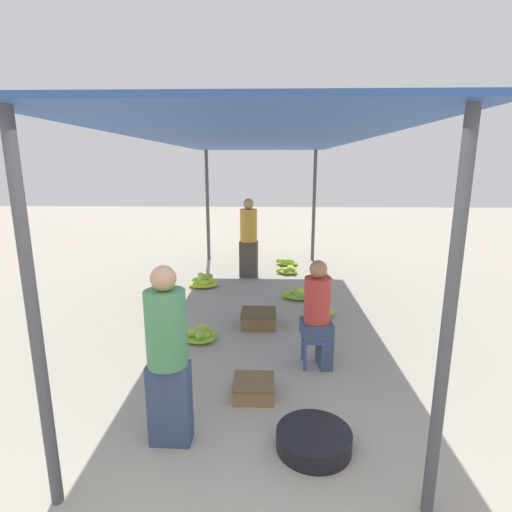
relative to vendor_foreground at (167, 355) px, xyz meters
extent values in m
cylinder|color=#4C4C51|center=(-0.66, -0.64, 0.51)|extent=(0.08, 0.08, 2.64)
cylinder|color=#4C4C51|center=(1.91, -0.64, 0.51)|extent=(0.08, 0.08, 2.64)
cylinder|color=#4C4C51|center=(-0.66, 6.67, 0.51)|extent=(0.08, 0.08, 2.64)
cylinder|color=#4C4C51|center=(1.91, 6.67, 0.51)|extent=(0.08, 0.08, 2.64)
cube|color=#33569E|center=(0.63, 3.01, 1.85)|extent=(2.96, 7.71, 0.04)
cube|color=#384766|center=(0.00, 0.00, -0.44)|extent=(0.35, 0.20, 0.72)
cylinder|color=#4C8C59|center=(0.00, 0.00, 0.23)|extent=(0.34, 0.34, 0.63)
sphere|color=tan|center=(0.00, 0.00, 0.64)|extent=(0.20, 0.20, 0.20)
cube|color=#384C84|center=(1.37, 1.37, -0.46)|extent=(0.34, 0.34, 0.04)
cylinder|color=#384C84|center=(1.24, 1.23, -0.64)|extent=(0.04, 0.04, 0.33)
cylinder|color=#384C84|center=(1.51, 1.23, -0.64)|extent=(0.04, 0.04, 0.33)
cylinder|color=#384C84|center=(1.24, 1.51, -0.64)|extent=(0.04, 0.04, 0.33)
cylinder|color=#384C84|center=(1.51, 1.51, -0.64)|extent=(0.04, 0.04, 0.33)
cube|color=#384766|center=(1.47, 1.36, -0.62)|extent=(0.17, 0.32, 0.37)
cube|color=#384766|center=(1.37, 1.37, -0.35)|extent=(0.37, 0.37, 0.18)
cylinder|color=#BF3833|center=(1.37, 1.37, 0.00)|extent=(0.33, 0.33, 0.52)
sphere|color=#9E704C|center=(1.37, 1.37, 0.36)|extent=(0.20, 0.20, 0.20)
cylinder|color=black|center=(1.20, -0.05, -0.73)|extent=(0.63, 0.63, 0.16)
ellipsoid|color=#8CBC33|center=(-0.07, 1.88, -0.66)|extent=(0.13, 0.24, 0.12)
ellipsoid|color=#CAD528|center=(-0.09, 2.04, -0.65)|extent=(0.23, 0.23, 0.09)
ellipsoid|color=#B2CC2C|center=(-0.10, 1.94, -0.69)|extent=(0.35, 0.20, 0.12)
ellipsoid|color=#8DBD33|center=(-0.21, 1.96, -0.70)|extent=(0.23, 0.27, 0.11)
ellipsoid|color=#93BF32|center=(0.01, 2.06, -0.73)|extent=(0.23, 0.15, 0.14)
ellipsoid|color=#8DBD33|center=(-0.11, 1.93, -0.65)|extent=(0.29, 0.28, 0.11)
ellipsoid|color=#83B935|center=(-0.09, 1.97, -0.75)|extent=(0.41, 0.36, 0.10)
ellipsoid|color=#7BB636|center=(-0.58, 4.54, -0.74)|extent=(0.26, 0.21, 0.14)
ellipsoid|color=#CCD628|center=(-0.41, 4.31, -0.69)|extent=(0.29, 0.26, 0.09)
ellipsoid|color=#B2CC2C|center=(-0.43, 4.39, -0.62)|extent=(0.26, 0.29, 0.13)
ellipsoid|color=#93BF32|center=(-0.42, 4.40, -0.67)|extent=(0.30, 0.25, 0.15)
ellipsoid|color=#C0D12A|center=(-0.33, 4.39, -0.69)|extent=(0.33, 0.27, 0.10)
ellipsoid|color=#8CBC33|center=(-0.37, 4.40, -0.62)|extent=(0.30, 0.33, 0.13)
ellipsoid|color=#7FB735|center=(-0.47, 4.45, -0.60)|extent=(0.23, 0.23, 0.12)
ellipsoid|color=#ACC92D|center=(-0.44, 4.40, -0.75)|extent=(0.55, 0.48, 0.10)
ellipsoid|color=#7BB636|center=(1.41, 3.62, -0.71)|extent=(0.33, 0.26, 0.15)
ellipsoid|color=yellow|center=(1.37, 3.73, -0.68)|extent=(0.31, 0.27, 0.13)
ellipsoid|color=#B6CD2C|center=(1.18, 3.74, -0.75)|extent=(0.21, 0.17, 0.10)
ellipsoid|color=yellow|center=(1.49, 3.74, -0.75)|extent=(0.28, 0.25, 0.11)
ellipsoid|color=#94BF32|center=(1.18, 3.77, -0.73)|extent=(0.35, 0.31, 0.15)
ellipsoid|color=yellow|center=(1.39, 3.76, -0.74)|extent=(0.18, 0.24, 0.13)
ellipsoid|color=#81B835|center=(1.34, 3.78, -0.65)|extent=(0.19, 0.27, 0.14)
ellipsoid|color=#85B934|center=(1.34, 3.72, -0.75)|extent=(0.40, 0.35, 0.10)
ellipsoid|color=#B2CC2C|center=(1.67, 3.14, -0.70)|extent=(0.26, 0.20, 0.11)
ellipsoid|color=#B4CC2C|center=(1.63, 3.04, -0.61)|extent=(0.22, 0.26, 0.11)
ellipsoid|color=yellow|center=(1.64, 3.07, -0.64)|extent=(0.22, 0.25, 0.13)
ellipsoid|color=#86BA34|center=(1.60, 3.01, -0.61)|extent=(0.14, 0.24, 0.14)
ellipsoid|color=#87BA34|center=(1.64, 2.99, -0.75)|extent=(0.46, 0.40, 0.10)
ellipsoid|color=#9FC430|center=(1.23, 5.99, -0.68)|extent=(0.35, 0.20, 0.13)
ellipsoid|color=#8EBD33|center=(1.37, 6.12, -0.72)|extent=(0.17, 0.26, 0.12)
ellipsoid|color=#7EB736|center=(1.28, 6.23, -0.74)|extent=(0.31, 0.28, 0.13)
ellipsoid|color=#9BC230|center=(1.11, 6.18, -0.73)|extent=(0.23, 0.19, 0.15)
ellipsoid|color=#9BC230|center=(1.28, 6.12, -0.75)|extent=(0.46, 0.41, 0.10)
ellipsoid|color=#CAD528|center=(1.25, 5.38, -0.73)|extent=(0.27, 0.19, 0.09)
ellipsoid|color=#CAD528|center=(1.26, 5.47, -0.74)|extent=(0.15, 0.24, 0.13)
ellipsoid|color=#B1CB2C|center=(1.32, 5.39, -0.68)|extent=(0.23, 0.36, 0.11)
ellipsoid|color=yellow|center=(1.13, 5.42, -0.74)|extent=(0.35, 0.25, 0.13)
ellipsoid|color=yellow|center=(1.29, 5.42, -0.73)|extent=(0.30, 0.31, 0.14)
ellipsoid|color=#81B835|center=(1.24, 5.33, -0.70)|extent=(0.29, 0.29, 0.11)
ellipsoid|color=#A4C62F|center=(1.25, 5.38, -0.75)|extent=(0.40, 0.35, 0.10)
cube|color=olive|center=(0.67, 0.70, -0.73)|extent=(0.40, 0.40, 0.15)
cube|color=brown|center=(0.67, 0.70, -0.64)|extent=(0.42, 0.42, 0.02)
cube|color=brown|center=(0.68, 2.53, -0.71)|extent=(0.49, 0.49, 0.19)
cube|color=brown|center=(0.68, 2.53, -0.60)|extent=(0.51, 0.51, 0.02)
cube|color=#4C4238|center=(0.41, 5.10, -0.42)|extent=(0.39, 0.25, 0.76)
cylinder|color=gold|center=(0.41, 5.10, 0.29)|extent=(0.39, 0.39, 0.66)
sphere|color=tan|center=(0.41, 5.10, 0.72)|extent=(0.21, 0.21, 0.21)
camera|label=1|loc=(0.81, -2.94, 1.51)|focal=28.00mm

